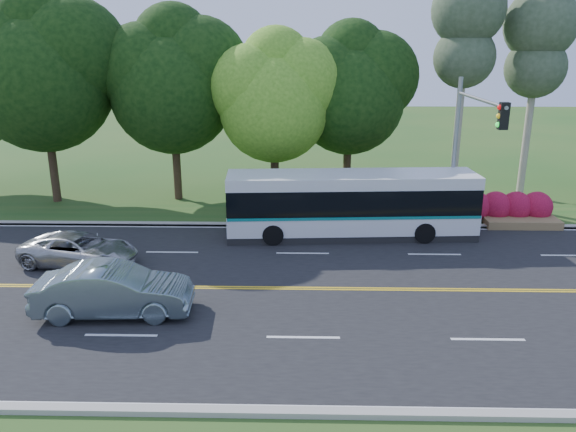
{
  "coord_description": "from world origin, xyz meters",
  "views": [
    {
      "loc": [
        -0.62,
        -18.47,
        8.49
      ],
      "look_at": [
        -1.08,
        2.0,
        2.12
      ],
      "focal_mm": 35.0,
      "sensor_mm": 36.0,
      "label": 1
    }
  ],
  "objects_px": {
    "traffic_signal": "(468,136)",
    "sedan": "(114,291)",
    "suv": "(79,250)",
    "transit_bus": "(351,205)"
  },
  "relations": [
    {
      "from": "traffic_signal",
      "to": "sedan",
      "type": "relative_size",
      "value": 1.41
    },
    {
      "from": "traffic_signal",
      "to": "suv",
      "type": "xyz_separation_m",
      "value": [
        -15.81,
        -3.38,
        -4.02
      ]
    },
    {
      "from": "traffic_signal",
      "to": "suv",
      "type": "relative_size",
      "value": 1.53
    },
    {
      "from": "sedan",
      "to": "suv",
      "type": "relative_size",
      "value": 1.09
    },
    {
      "from": "sedan",
      "to": "transit_bus",
      "type": "bearing_deg",
      "value": -49.64
    },
    {
      "from": "traffic_signal",
      "to": "suv",
      "type": "height_order",
      "value": "traffic_signal"
    },
    {
      "from": "traffic_signal",
      "to": "transit_bus",
      "type": "bearing_deg",
      "value": 175.34
    },
    {
      "from": "transit_bus",
      "to": "sedan",
      "type": "height_order",
      "value": "transit_bus"
    },
    {
      "from": "transit_bus",
      "to": "traffic_signal",
      "type": "bearing_deg",
      "value": -8.22
    },
    {
      "from": "traffic_signal",
      "to": "transit_bus",
      "type": "xyz_separation_m",
      "value": [
        -4.83,
        0.39,
        -3.22
      ]
    }
  ]
}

